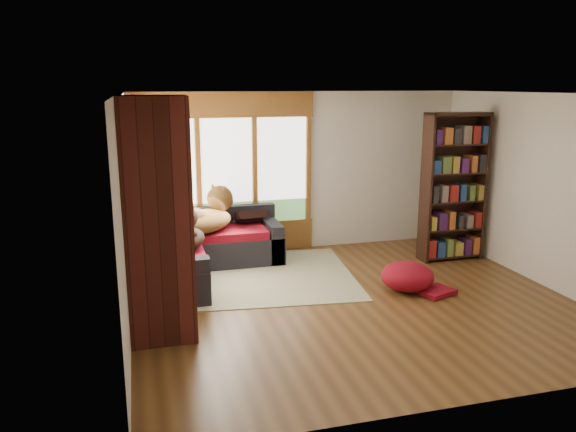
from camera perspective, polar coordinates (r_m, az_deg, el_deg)
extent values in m
plane|color=#4D2F15|center=(7.32, 6.65, -8.57)|extent=(5.50, 5.50, 0.00)
plane|color=white|center=(6.80, 7.25, 12.23)|extent=(5.50, 5.50, 0.00)
cube|color=silver|center=(9.27, 1.14, 4.50)|extent=(5.50, 0.04, 2.60)
cube|color=silver|center=(4.80, 18.19, -4.52)|extent=(5.50, 0.04, 2.60)
cube|color=silver|center=(6.45, -16.35, 0.09)|extent=(0.04, 5.00, 2.60)
cube|color=silver|center=(8.36, 24.70, 2.33)|extent=(0.04, 5.00, 2.60)
cube|color=brown|center=(8.97, -6.20, 4.46)|extent=(2.82, 0.10, 1.90)
cube|color=white|center=(8.97, -6.20, 4.46)|extent=(2.54, 0.09, 1.62)
cube|color=brown|center=(7.62, -16.03, 2.45)|extent=(0.10, 2.62, 1.90)
cube|color=white|center=(7.62, -16.03, 2.45)|extent=(0.09, 2.36, 1.62)
cube|color=#6A7956|center=(8.38, -15.95, 6.17)|extent=(0.03, 0.72, 0.90)
cube|color=#471914|center=(6.11, -13.12, -0.44)|extent=(0.70, 0.70, 2.60)
cube|color=black|center=(8.76, -8.49, -3.48)|extent=(2.20, 0.90, 0.42)
cube|color=black|center=(8.99, -8.85, -0.41)|extent=(2.20, 0.20, 0.38)
cube|color=black|center=(8.89, -2.10, -2.48)|extent=(0.20, 0.90, 0.60)
cube|color=maroon|center=(8.56, -9.12, -2.02)|extent=(1.90, 0.66, 0.12)
cube|color=black|center=(8.09, -12.52, -5.06)|extent=(0.90, 2.20, 0.42)
cube|color=black|center=(7.97, -15.18, -2.49)|extent=(0.20, 2.20, 0.38)
cube|color=black|center=(7.12, -12.14, -6.84)|extent=(0.90, 0.20, 0.60)
cube|color=maroon|center=(7.68, -11.59, -3.89)|extent=(0.66, 1.20, 0.12)
cube|color=maroon|center=(8.60, -12.02, -2.08)|extent=(0.66, 0.66, 0.12)
cube|color=silver|center=(8.14, -4.44, -6.19)|extent=(3.34, 2.70, 0.01)
cube|color=black|center=(9.32, 18.95, 2.89)|extent=(0.04, 0.33, 2.30)
cube|color=black|center=(8.83, 13.84, 2.68)|extent=(0.04, 0.33, 2.30)
cube|color=black|center=(9.19, 15.97, 2.96)|extent=(0.98, 0.02, 2.30)
cube|color=black|center=(9.31, 16.03, -3.81)|extent=(0.90, 0.31, 0.03)
cube|color=black|center=(9.20, 16.20, -1.19)|extent=(0.90, 0.31, 0.03)
cube|color=black|center=(9.10, 16.38, 1.49)|extent=(0.90, 0.31, 0.03)
cube|color=black|center=(9.03, 16.56, 4.22)|extent=(0.90, 0.31, 0.03)
cube|color=black|center=(8.97, 16.74, 6.99)|extent=(0.90, 0.31, 0.03)
cube|color=black|center=(8.94, 16.93, 9.79)|extent=(0.90, 0.31, 0.03)
cube|color=#726659|center=(9.05, 16.53, 2.77)|extent=(0.86, 0.25, 2.14)
ellipsoid|color=maroon|center=(7.74, 12.03, -5.95)|extent=(0.93, 0.93, 0.38)
ellipsoid|color=brown|center=(8.43, -8.59, -0.10)|extent=(1.17, 1.11, 0.33)
sphere|color=brown|center=(8.64, -6.92, 1.37)|extent=(0.56, 0.56, 0.40)
cone|color=brown|center=(8.56, -7.26, 2.34)|extent=(0.21, 0.21, 0.17)
ellipsoid|color=black|center=(7.71, -10.27, -1.90)|extent=(0.58, 0.81, 0.25)
sphere|color=black|center=(7.95, -10.22, -0.54)|extent=(0.34, 0.34, 0.30)
cone|color=black|center=(7.87, -10.27, 0.23)|extent=(0.13, 0.13, 0.13)
cube|color=black|center=(8.92, -4.31, 0.63)|extent=(0.45, 0.12, 0.45)
cube|color=black|center=(8.83, -8.13, 0.41)|extent=(0.45, 0.12, 0.45)
cube|color=black|center=(8.32, -14.09, -0.65)|extent=(0.45, 0.12, 0.45)
cube|color=black|center=(7.26, -13.87, -2.67)|extent=(0.45, 0.12, 0.45)
cube|color=maroon|center=(8.78, -12.02, 0.17)|extent=(0.42, 0.12, 0.42)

